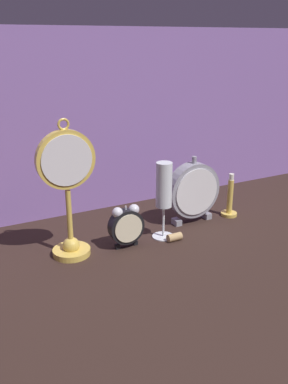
% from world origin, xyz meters
% --- Properties ---
extents(ground_plane, '(4.00, 4.00, 0.00)m').
position_xyz_m(ground_plane, '(0.00, 0.00, 0.00)').
color(ground_plane, black).
extents(fabric_backdrop_drape, '(1.70, 0.01, 0.57)m').
position_xyz_m(fabric_backdrop_drape, '(0.00, 0.33, 0.28)').
color(fabric_backdrop_drape, '#8460A8').
rests_on(fabric_backdrop_drape, ground_plane).
extents(pocket_watch_on_stand, '(0.15, 0.10, 0.36)m').
position_xyz_m(pocket_watch_on_stand, '(-0.23, 0.06, 0.17)').
color(pocket_watch_on_stand, gold).
rests_on(pocket_watch_on_stand, ground_plane).
extents(alarm_clock_twin_bell, '(0.10, 0.03, 0.12)m').
position_xyz_m(alarm_clock_twin_bell, '(-0.08, 0.03, 0.07)').
color(alarm_clock_twin_bell, black).
rests_on(alarm_clock_twin_bell, ground_plane).
extents(mantel_clock_silver, '(0.17, 0.04, 0.21)m').
position_xyz_m(mantel_clock_silver, '(0.17, 0.09, 0.10)').
color(mantel_clock_silver, gray).
rests_on(mantel_clock_silver, ground_plane).
extents(champagne_flute, '(0.06, 0.06, 0.22)m').
position_xyz_m(champagne_flute, '(0.04, 0.04, 0.14)').
color(champagne_flute, silver).
rests_on(champagne_flute, ground_plane).
extents(brass_candlestick, '(0.05, 0.05, 0.14)m').
position_xyz_m(brass_candlestick, '(0.30, 0.07, 0.05)').
color(brass_candlestick, gold).
rests_on(brass_candlestick, ground_plane).
extents(wine_cork, '(0.04, 0.02, 0.02)m').
position_xyz_m(wine_cork, '(0.05, 0.00, 0.01)').
color(wine_cork, tan).
rests_on(wine_cork, ground_plane).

